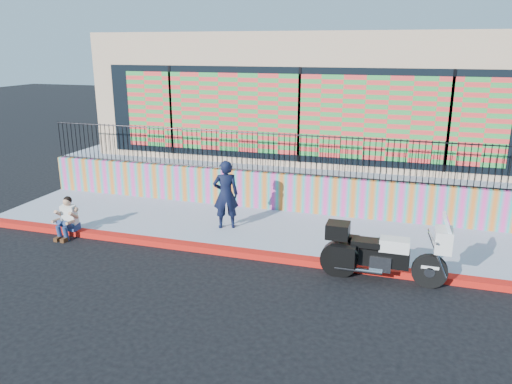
% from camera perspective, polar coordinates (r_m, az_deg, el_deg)
% --- Properties ---
extents(ground, '(90.00, 90.00, 0.00)m').
position_cam_1_polar(ground, '(11.94, 0.24, -7.54)').
color(ground, black).
rests_on(ground, ground).
extents(red_curb, '(16.00, 0.30, 0.15)m').
position_cam_1_polar(red_curb, '(11.91, 0.24, -7.21)').
color(red_curb, red).
rests_on(red_curb, ground).
extents(sidewalk, '(16.00, 3.00, 0.15)m').
position_cam_1_polar(sidewalk, '(13.38, 2.33, -4.50)').
color(sidewalk, '#888EA3').
rests_on(sidewalk, ground).
extents(mural_wall, '(16.00, 0.20, 1.10)m').
position_cam_1_polar(mural_wall, '(14.65, 3.99, -0.07)').
color(mural_wall, '#DF3A99').
rests_on(mural_wall, sidewalk).
extents(metal_fence, '(15.80, 0.04, 1.20)m').
position_cam_1_polar(metal_fence, '(14.37, 4.09, 4.33)').
color(metal_fence, black).
rests_on(metal_fence, mural_wall).
extents(elevated_platform, '(16.00, 10.00, 1.25)m').
position_cam_1_polar(elevated_platform, '(19.52, 7.51, 3.77)').
color(elevated_platform, '#888EA3').
rests_on(elevated_platform, ground).
extents(storefront_building, '(14.00, 8.06, 4.00)m').
position_cam_1_polar(storefront_building, '(18.91, 7.69, 11.41)').
color(storefront_building, tan).
rests_on(storefront_building, elevated_platform).
extents(police_motorcycle, '(2.60, 0.86, 1.62)m').
position_cam_1_polar(police_motorcycle, '(10.91, 14.17, -6.60)').
color(police_motorcycle, black).
rests_on(police_motorcycle, ground).
extents(police_officer, '(0.79, 0.67, 1.84)m').
position_cam_1_polar(police_officer, '(13.18, -3.48, -0.28)').
color(police_officer, black).
rests_on(police_officer, sidewalk).
extents(seated_man, '(0.54, 0.71, 1.06)m').
position_cam_1_polar(seated_man, '(13.90, -20.86, -3.15)').
color(seated_man, navy).
rests_on(seated_man, ground).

